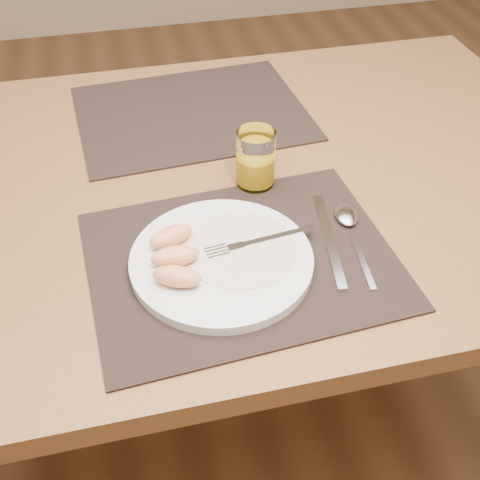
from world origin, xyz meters
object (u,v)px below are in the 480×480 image
Objects in this scene: placemat_near at (242,260)px; juice_glass at (256,161)px; knife at (331,247)px; table at (214,213)px; fork at (251,243)px; spoon at (348,221)px; plate at (222,260)px; placemat_far at (192,113)px.

placemat_near is 0.20m from juice_glass.
placemat_near is at bearing 176.01° from knife.
knife is (0.14, -0.23, 0.09)m from table.
fork is 0.17m from spoon.
fork reaches higher than plate.
plate is at bearing -161.62° from fork.
plate is 1.40× the size of spoon.
plate is 0.21m from juice_glass.
juice_glass is (-0.07, 0.19, 0.04)m from knife.
table is at bearing 149.34° from juice_glass.
placemat_near is (0.00, -0.22, 0.09)m from table.
placemat_near is 0.44m from placemat_far.
plate is 1.54× the size of fork.
placemat_far is 4.51× the size of juice_glass.
spoon is 1.93× the size of juice_glass.
knife is at bearing -3.99° from placemat_near.
juice_glass reaches higher than knife.
juice_glass reaches higher than plate.
spoon is 0.19m from juice_glass.
placemat_near is at bearing -146.79° from fork.
spoon is (0.05, 0.05, 0.00)m from knife.
table is 0.24m from placemat_near.
fork is 1.76× the size of juice_glass.
placemat_near is 0.19m from spoon.
knife is at bearing -69.52° from juice_glass.
plate is at bearing 178.45° from knife.
knife is (0.14, -0.01, 0.00)m from placemat_near.
knife is (0.12, -0.02, -0.02)m from fork.
placemat_near is 0.03m from plate.
placemat_near is 4.51× the size of juice_glass.
fork reaches higher than placemat_near.
knife is at bearing -132.93° from spoon.
table is 7.28× the size of spoon.
placemat_far is (-0.00, 0.44, 0.00)m from placemat_near.
table is 0.15m from juice_glass.
fork is at bearing -87.69° from placemat_far.
fork reaches higher than knife.
plate is (-0.03, -0.23, 0.10)m from table.
placemat_near is 2.05× the size of knife.
placemat_near is 1.67× the size of plate.
placemat_near is 0.03m from fork.
juice_glass is (-0.12, 0.14, 0.04)m from spoon.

